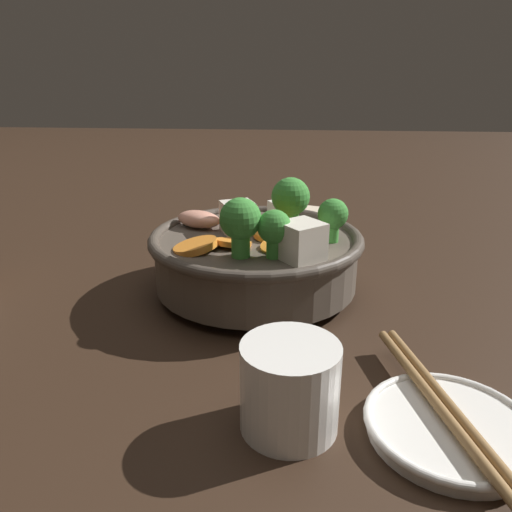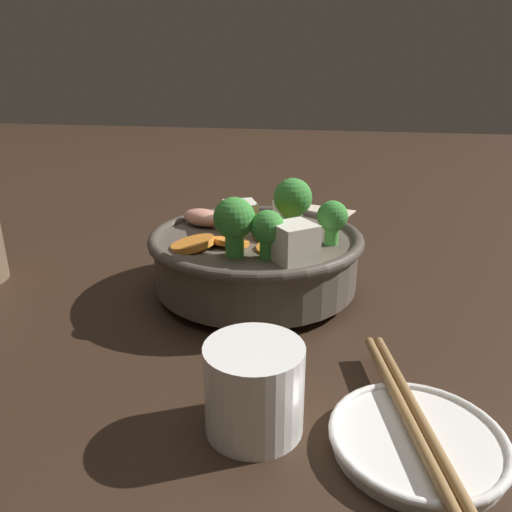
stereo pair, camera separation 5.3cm
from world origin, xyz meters
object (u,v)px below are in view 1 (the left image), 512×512
object	(u,v)px
side_saucer	(450,427)
tea_cup	(290,386)
stirfry_bowl	(257,253)
chopsticks_pair	(452,415)

from	to	relation	value
side_saucer	tea_cup	distance (m)	0.11
stirfry_bowl	side_saucer	bearing A→B (deg)	123.74
stirfry_bowl	tea_cup	distance (m)	0.22
stirfry_bowl	tea_cup	size ratio (longest dim) A/B	3.39
chopsticks_pair	stirfry_bowl	bearing A→B (deg)	-56.26
tea_cup	chopsticks_pair	size ratio (longest dim) A/B	0.31
stirfry_bowl	chopsticks_pair	world-z (taller)	stirfry_bowl
tea_cup	chopsticks_pair	world-z (taller)	tea_cup
tea_cup	chopsticks_pair	bearing A→B (deg)	179.06
stirfry_bowl	tea_cup	xyz separation A→B (m)	(-0.04, 0.21, -0.01)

